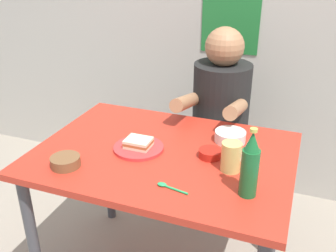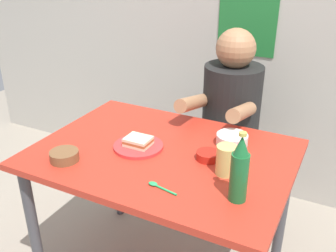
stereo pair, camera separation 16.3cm
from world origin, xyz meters
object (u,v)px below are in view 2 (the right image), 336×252
Objects in this scene: beer_bottle at (239,170)px; sambal_bowl_red at (208,155)px; dining_table at (163,170)px; beer_mug at (227,160)px; stool at (227,166)px; person_seated at (231,103)px; sandwich at (138,141)px; plate_orange at (138,146)px.

beer_bottle is 2.73× the size of sambal_bowl_red.
dining_table is 8.73× the size of beer_mug.
person_seated is (0.00, -0.01, 0.42)m from stool.
beer_mug is at bearing -3.59° from sandwich.
beer_mug reaches higher than sandwich.
sambal_bowl_red is (0.20, 0.02, 0.11)m from dining_table.
person_seated is 2.75× the size of beer_bottle.
person_seated is 5.71× the size of beer_mug.
plate_orange is at bearing -169.50° from dining_table.
beer_mug is at bearing 122.49° from beer_bottle.
dining_table is at bearing 10.50° from sandwich.
dining_table is 10.00× the size of sandwich.
person_seated is at bearing 80.75° from dining_table.
dining_table is 0.48m from beer_bottle.
beer_bottle reaches higher than plate_orange.
person_seated is 3.27× the size of plate_orange.
person_seated is 7.49× the size of sambal_bowl_red.
beer_mug reaches higher than sambal_bowl_red.
beer_mug reaches higher than dining_table.
sambal_bowl_red is (0.31, 0.04, -0.01)m from sandwich.
beer_bottle is (0.09, -0.14, 0.06)m from beer_mug.
beer_mug reaches higher than plate_orange.
plate_orange is at bearing -108.33° from person_seated.
sandwich is at bearing -169.50° from dining_table.
beer_bottle is at bearing -25.47° from dining_table.
stool is 4.69× the size of sambal_bowl_red.
beer_mug reaches higher than stool.
beer_bottle is 0.30m from sambal_bowl_red.
sandwich is at bearing -171.76° from sambal_bowl_red.
dining_table is 2.44× the size of stool.
stool is 0.42m from person_seated.
person_seated is 0.67m from plate_orange.
stool is 1.01m from beer_bottle.
person_seated is 0.67m from sandwich.
beer_bottle is at bearing -18.30° from plate_orange.
dining_table is at bearing -99.25° from person_seated.
dining_table is 4.20× the size of beer_bottle.
sandwich is 0.42× the size of beer_bottle.
plate_orange is (-0.21, -0.65, 0.40)m from stool.
dining_table is at bearing -173.03° from sambal_bowl_red.
plate_orange reaches higher than dining_table.
person_seated is at bearing 106.98° from beer_mug.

